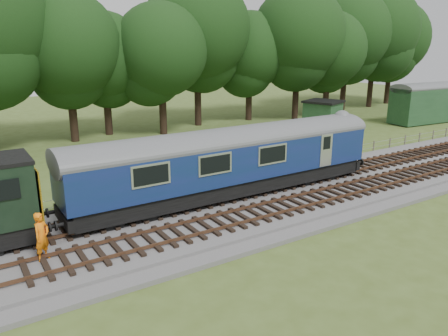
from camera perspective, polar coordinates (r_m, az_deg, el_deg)
ground at (r=26.87m, az=12.86°, el=-2.82°), size 120.00×120.00×0.00m
ballast at (r=26.81m, az=12.88°, el=-2.47°), size 70.00×7.00×0.35m
track_north at (r=27.68m, az=10.86°, el=-1.24°), size 67.20×2.40×0.21m
track_south at (r=25.71m, az=15.43°, el=-2.89°), size 67.20×2.40×0.21m
fence at (r=30.02m, az=6.78°, el=-0.52°), size 64.00×0.12×1.00m
tree_line at (r=44.53m, az=-7.62°, el=4.90°), size 70.00×8.00×18.00m
dmu_railcar at (r=23.58m, az=0.79°, el=1.56°), size 18.05×2.86×3.88m
worker at (r=18.39m, az=-22.70°, el=-8.26°), size 0.85×0.82×1.96m
shed at (r=46.68m, az=12.76°, el=6.93°), size 4.37×4.37×2.79m
caravan at (r=58.06m, az=27.09°, el=6.90°), size 4.54×3.11×2.02m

